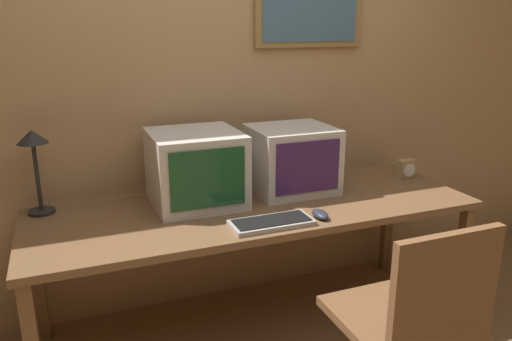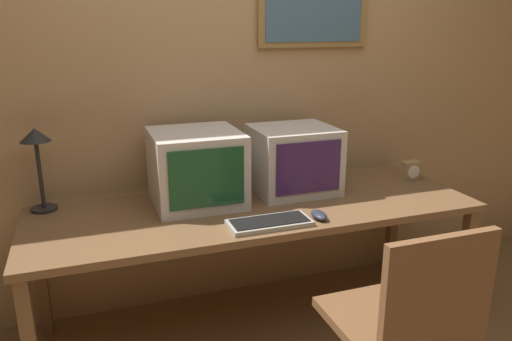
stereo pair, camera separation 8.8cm
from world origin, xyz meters
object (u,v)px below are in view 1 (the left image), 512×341
Objects in this scene: desk_clock at (406,169)px; desk_lamp at (34,151)px; monitor_right at (291,159)px; mouse_near_keyboard at (320,214)px; monitor_left at (196,168)px; keyboard_main at (272,223)px.

desk_lamp is at bearing 174.75° from desk_clock.
monitor_right reaches higher than desk_clock.
mouse_near_keyboard is 1.39m from desk_lamp.
desk_clock is (0.74, -0.06, -0.12)m from monitor_right.
keyboard_main is at bearing -59.79° from monitor_left.
monitor_left is at bearing 177.91° from desk_clock.
desk_lamp is (-0.99, 0.56, 0.30)m from keyboard_main.
mouse_near_keyboard reaches higher than keyboard_main.
monitor_right is at bearing 83.26° from mouse_near_keyboard.
monitor_right is 1.30m from desk_lamp.
monitor_left is 0.67m from mouse_near_keyboard.
desk_lamp is at bearing 150.67° from keyboard_main.
desk_clock is (0.79, 0.38, 0.04)m from mouse_near_keyboard.
desk_clock is at bearing -4.30° from monitor_right.
monitor_left reaches higher than desk_clock.
desk_lamp is at bearing 174.21° from monitor_right.
desk_lamp reaches higher than monitor_right.
monitor_right is 3.67× the size of mouse_near_keyboard.
monitor_right is at bearing 175.70° from desk_clock.
monitor_left is 1.08× the size of desk_lamp.
keyboard_main is (0.24, -0.42, -0.17)m from monitor_left.
desk_clock is at bearing 19.65° from keyboard_main.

